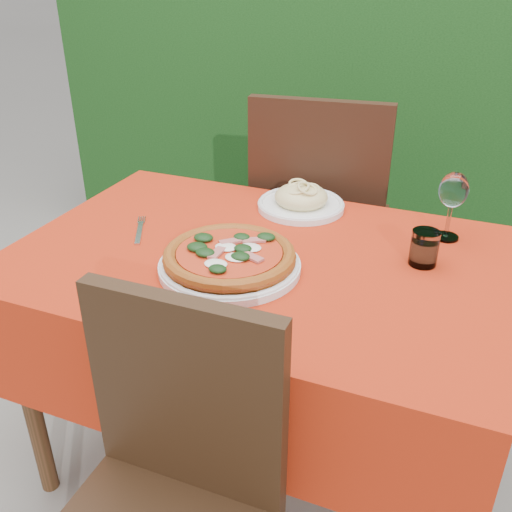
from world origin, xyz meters
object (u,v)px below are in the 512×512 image
at_px(fork, 139,233).
at_px(chair_far, 320,214).
at_px(pizza_plate, 230,259).
at_px(water_glass, 424,250).
at_px(pasta_plate, 301,200).
at_px(wine_glass, 453,193).
at_px(chair_near, 166,494).

bearing_deg(fork, chair_far, 34.69).
height_order(chair_far, fork, chair_far).
height_order(pizza_plate, water_glass, water_glass).
bearing_deg(pasta_plate, wine_glass, -5.61).
bearing_deg(wine_glass, chair_near, -114.50).
relative_size(pasta_plate, wine_glass, 1.39).
relative_size(pizza_plate, water_glass, 4.46).
height_order(chair_near, pasta_plate, chair_near).
xyz_separation_m(water_glass, wine_glass, (0.04, 0.18, 0.09)).
bearing_deg(fork, pizza_plate, -43.83).
relative_size(chair_near, pasta_plate, 3.44).
relative_size(chair_far, fork, 5.32).
bearing_deg(water_glass, chair_far, 127.91).
relative_size(water_glass, fork, 0.47).
bearing_deg(water_glass, wine_glass, 77.46).
bearing_deg(pasta_plate, water_glass, -29.04).
distance_m(chair_near, water_glass, 0.82).
relative_size(pasta_plate, fork, 1.36).
xyz_separation_m(chair_near, wine_glass, (0.40, 0.87, 0.36)).
bearing_deg(pasta_plate, pizza_plate, -95.69).
height_order(chair_near, pizza_plate, chair_near).
relative_size(pizza_plate, wine_glass, 2.14).
height_order(pasta_plate, wine_glass, wine_glass).
relative_size(pizza_plate, pasta_plate, 1.54).
distance_m(chair_far, wine_glass, 0.65).
bearing_deg(wine_glass, pizza_plate, -140.89).
height_order(pizza_plate, pasta_plate, pasta_plate).
distance_m(water_glass, wine_glass, 0.20).
xyz_separation_m(chair_near, pasta_plate, (-0.04, 0.91, 0.26)).
bearing_deg(chair_far, water_glass, 121.23).
height_order(pasta_plate, fork, pasta_plate).
relative_size(chair_near, pizza_plate, 2.23).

